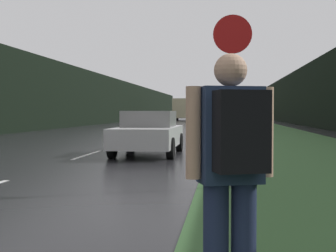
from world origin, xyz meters
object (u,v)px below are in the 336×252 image
delivery_truck (183,109)px  hitchhiker_with_backpack (232,166)px  stop_sign (232,83)px  car_passing_near (149,133)px

delivery_truck → hitchhiker_with_backpack: bearing=-84.7°
stop_sign → delivery_truck: 62.37m
stop_sign → hitchhiker_with_backpack: stop_sign is taller
car_passing_near → stop_sign: bearing=111.8°
hitchhiker_with_backpack → delivery_truck: size_ratio=0.21×
hitchhiker_with_backpack → delivery_truck: bearing=76.7°
stop_sign → delivery_truck: delivery_truck is taller
car_passing_near → delivery_truck: size_ratio=0.51×
car_passing_near → delivery_truck: 55.94m
hitchhiker_with_backpack → car_passing_near: bearing=83.3°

